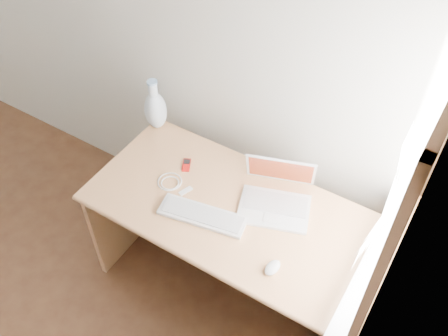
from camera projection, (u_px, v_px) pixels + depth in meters
The scene contains 10 objects.
back_wall at pixel (118, 3), 2.62m from camera, with size 3.50×0.04×2.60m, color silver.
window at pixel (412, 191), 1.75m from camera, with size 0.11×0.99×1.10m.
desk at pixel (236, 221), 2.61m from camera, with size 1.37×0.69×0.73m.
laptop at pixel (279, 197), 2.39m from camera, with size 0.39×0.38×0.23m.
external_keyboard at pixel (202, 215), 2.36m from camera, with size 0.44×0.21×0.02m.
mouse at pixel (273, 268), 2.16m from camera, with size 0.05×0.09×0.03m, color white.
ipod at pixel (186, 165), 2.60m from camera, with size 0.08×0.10×0.01m.
cable_coil at pixel (170, 182), 2.52m from camera, with size 0.13×0.13×0.01m, color white.
remote at pixel (186, 191), 2.48m from camera, with size 0.03×0.07×0.01m, color white.
vase at pixel (155, 109), 2.72m from camera, with size 0.12×0.12×0.31m.
Camera 1 is at (1.76, -0.02, 2.61)m, focal length 40.00 mm.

